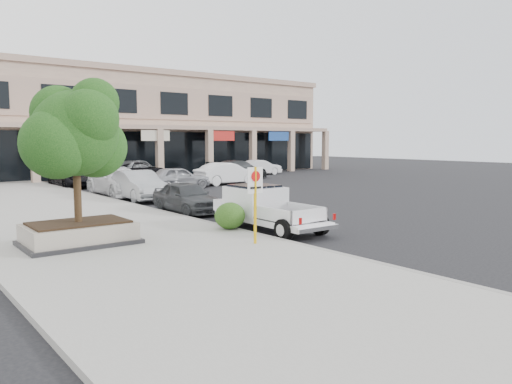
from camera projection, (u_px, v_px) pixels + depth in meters
ground at (320, 239)px, 16.42m from camera, size 120.00×120.00×0.00m
sidewalk at (90, 229)px, 17.76m from camera, size 8.00×52.00×0.15m
curb at (187, 218)px, 20.17m from camera, size 0.20×52.00×0.15m
strip_mall at (126, 124)px, 47.44m from camera, size 40.55×12.43×9.50m
planter at (79, 233)px, 14.83m from camera, size 3.20×2.20×0.68m
planter_tree at (78, 134)px, 14.72m from camera, size 2.90×2.55×4.00m
no_parking_sign at (255, 194)px, 14.79m from camera, size 0.55×0.09×2.30m
hedge at (230, 216)px, 17.28m from camera, size 1.10×0.99×0.93m
pickup_truck at (270, 208)px, 17.80m from camera, size 1.94×5.10×1.60m
curb_car_a at (187, 197)px, 22.10m from camera, size 1.71×4.16×1.41m
curb_car_b at (138, 185)px, 26.81m from camera, size 1.96×4.91×1.59m
curb_car_c at (118, 181)px, 29.17m from camera, size 2.32×5.65×1.64m
curb_car_d at (74, 177)px, 34.20m from camera, size 2.32×5.00×1.39m
lot_car_a at (178, 178)px, 33.02m from camera, size 4.42×1.87×1.49m
lot_car_b at (227, 174)px, 36.23m from camera, size 4.83×1.73×1.59m
lot_car_c at (239, 170)px, 40.58m from camera, size 5.75×3.02×1.59m
lot_car_d at (138, 171)px, 41.24m from camera, size 5.10×2.43×1.40m
lot_car_e at (138, 169)px, 41.69m from camera, size 5.30×3.67×1.68m
lot_car_f at (260, 167)px, 46.16m from camera, size 4.22×1.57×1.38m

